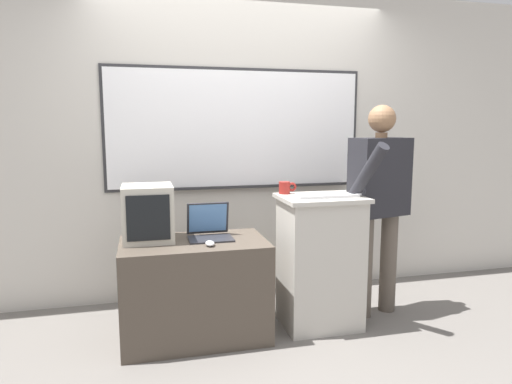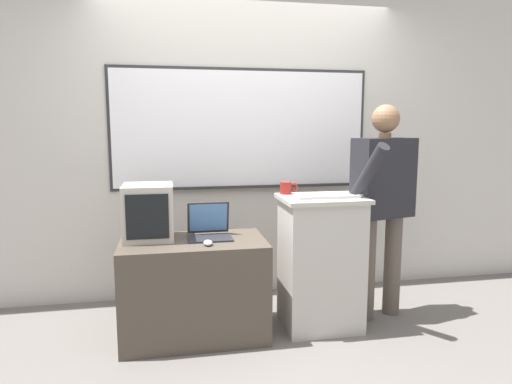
# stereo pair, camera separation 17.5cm
# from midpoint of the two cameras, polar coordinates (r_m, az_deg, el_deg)

# --- Properties ---
(ground_plane) EXTENTS (30.00, 30.00, 0.00)m
(ground_plane) POSITION_cam_midpoint_polar(r_m,az_deg,el_deg) (3.14, 1.72, -19.77)
(ground_plane) COLOR slate
(back_wall) EXTENTS (6.40, 0.17, 2.62)m
(back_wall) POSITION_cam_midpoint_polar(r_m,az_deg,el_deg) (3.99, -3.14, 5.98)
(back_wall) COLOR beige
(back_wall) RESTS_ON ground_plane
(lectern_podium) EXTENTS (0.59, 0.48, 0.97)m
(lectern_podium) POSITION_cam_midpoint_polar(r_m,az_deg,el_deg) (3.41, 6.53, -8.58)
(lectern_podium) COLOR #BCB7AD
(lectern_podium) RESTS_ON ground_plane
(side_desk) EXTENTS (1.00, 0.59, 0.69)m
(side_desk) POSITION_cam_midpoint_polar(r_m,az_deg,el_deg) (3.29, -9.21, -11.93)
(side_desk) COLOR #4C4238
(side_desk) RESTS_ON ground_plane
(person_presenter) EXTENTS (0.63, 0.61, 1.63)m
(person_presenter) POSITION_cam_midpoint_polar(r_m,az_deg,el_deg) (3.59, 13.84, -0.41)
(person_presenter) COLOR brown
(person_presenter) RESTS_ON ground_plane
(laptop) EXTENTS (0.30, 0.28, 0.24)m
(laptop) POSITION_cam_midpoint_polar(r_m,az_deg,el_deg) (3.26, -7.43, -4.35)
(laptop) COLOR #28282D
(laptop) RESTS_ON side_desk
(wireless_keyboard) EXTENTS (0.45, 0.14, 0.02)m
(wireless_keyboard) POSITION_cam_midpoint_polar(r_m,az_deg,el_deg) (3.25, 7.34, -0.48)
(wireless_keyboard) COLOR silver
(wireless_keyboard) RESTS_ON lectern_podium
(computer_mouse_by_laptop) EXTENTS (0.06, 0.10, 0.03)m
(computer_mouse_by_laptop) POSITION_cam_midpoint_polar(r_m,az_deg,el_deg) (3.04, -7.44, -6.40)
(computer_mouse_by_laptop) COLOR #BCBCC1
(computer_mouse_by_laptop) RESTS_ON side_desk
(computer_mouse_by_keyboard) EXTENTS (0.06, 0.10, 0.03)m
(computer_mouse_by_keyboard) POSITION_cam_midpoint_polar(r_m,az_deg,el_deg) (3.33, 11.05, -0.23)
(computer_mouse_by_keyboard) COLOR #BCBCC1
(computer_mouse_by_keyboard) RESTS_ON lectern_podium
(crt_monitor) EXTENTS (0.34, 0.36, 0.38)m
(crt_monitor) POSITION_cam_midpoint_polar(r_m,az_deg,el_deg) (3.23, -14.88, -2.57)
(crt_monitor) COLOR #BCB7A8
(crt_monitor) RESTS_ON side_desk
(coffee_mug) EXTENTS (0.14, 0.08, 0.09)m
(coffee_mug) POSITION_cam_midpoint_polar(r_m,az_deg,el_deg) (3.39, 2.21, 0.54)
(coffee_mug) COLOR maroon
(coffee_mug) RESTS_ON lectern_podium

